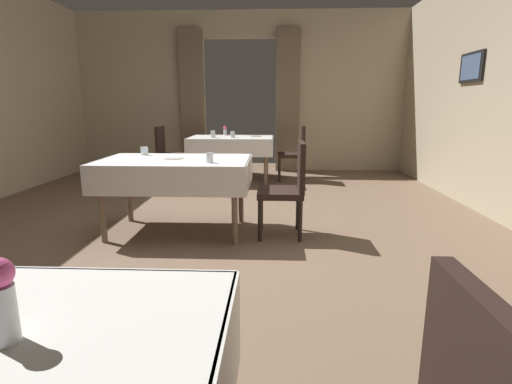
{
  "coord_description": "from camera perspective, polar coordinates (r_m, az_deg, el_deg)",
  "views": [
    {
      "loc": [
        0.66,
        -3.62,
        1.28
      ],
      "look_at": [
        0.48,
        0.38,
        0.38
      ],
      "focal_mm": 27.4,
      "sensor_mm": 36.0,
      "label": 1
    }
  ],
  "objects": [
    {
      "name": "ground",
      "position": [
        3.89,
        -7.31,
        -6.61
      ],
      "size": [
        10.08,
        10.08,
        0.0
      ],
      "primitive_type": "plane",
      "color": "#7A604C"
    },
    {
      "name": "wall_back",
      "position": [
        7.83,
        -2.3,
        14.42
      ],
      "size": [
        6.4,
        0.27,
        3.0
      ],
      "color": "beige",
      "rests_on": "ground"
    },
    {
      "name": "dining_table_mid",
      "position": [
        3.97,
        -11.68,
        3.4
      ],
      "size": [
        1.48,
        0.93,
        0.75
      ],
      "color": "#7A604C",
      "rests_on": "ground"
    },
    {
      "name": "dining_table_far",
      "position": [
        6.67,
        -3.54,
        7.3
      ],
      "size": [
        1.4,
        1.05,
        0.75
      ],
      "color": "#7A604C",
      "rests_on": "ground"
    },
    {
      "name": "chair_mid_right",
      "position": [
        3.81,
        4.79,
        1.07
      ],
      "size": [
        0.44,
        0.44,
        0.93
      ],
      "color": "black",
      "rests_on": "ground"
    },
    {
      "name": "chair_far_left",
      "position": [
        6.79,
        -12.79,
        5.88
      ],
      "size": [
        0.44,
        0.44,
        0.93
      ],
      "color": "black",
      "rests_on": "ground"
    },
    {
      "name": "chair_far_right",
      "position": [
        6.73,
        5.81,
        6.07
      ],
      "size": [
        0.44,
        0.44,
        0.93
      ],
      "color": "black",
      "rests_on": "ground"
    },
    {
      "name": "flower_vase_near",
      "position": [
        1.06,
        -33.23,
        -12.82
      ],
      "size": [
        0.07,
        0.07,
        0.2
      ],
      "color": "silver",
      "rests_on": "dining_table_near"
    },
    {
      "name": "glass_mid_a",
      "position": [
        4.35,
        -15.97,
        5.79
      ],
      "size": [
        0.08,
        0.08,
        0.09
      ],
      "primitive_type": "cylinder",
      "color": "silver",
      "rests_on": "dining_table_mid"
    },
    {
      "name": "plate_mid_b",
      "position": [
        3.98,
        -11.96,
        4.85
      ],
      "size": [
        0.2,
        0.2,
        0.01
      ],
      "primitive_type": "cylinder",
      "color": "white",
      "rests_on": "dining_table_mid"
    },
    {
      "name": "glass_mid_c",
      "position": [
        3.64,
        -6.78,
        5.01
      ],
      "size": [
        0.07,
        0.07,
        0.1
      ],
      "primitive_type": "cylinder",
      "color": "silver",
      "rests_on": "dining_table_mid"
    },
    {
      "name": "flower_vase_far",
      "position": [
        6.98,
        -4.53,
        9.0
      ],
      "size": [
        0.07,
        0.07,
        0.17
      ],
      "color": "silver",
      "rests_on": "dining_table_far"
    },
    {
      "name": "glass_far_b",
      "position": [
        6.45,
        -6.3,
        8.4
      ],
      "size": [
        0.07,
        0.07,
        0.12
      ],
      "primitive_type": "cylinder",
      "color": "silver",
      "rests_on": "dining_table_far"
    },
    {
      "name": "plate_far_c",
      "position": [
        6.67,
        -0.14,
        8.15
      ],
      "size": [
        0.21,
        0.21,
        0.01
      ],
      "primitive_type": "cylinder",
      "color": "white",
      "rests_on": "dining_table_far"
    },
    {
      "name": "glass_far_d",
      "position": [
        6.47,
        -3.43,
        8.41
      ],
      "size": [
        0.07,
        0.07,
        0.1
      ],
      "primitive_type": "cylinder",
      "color": "silver",
      "rests_on": "dining_table_far"
    }
  ]
}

